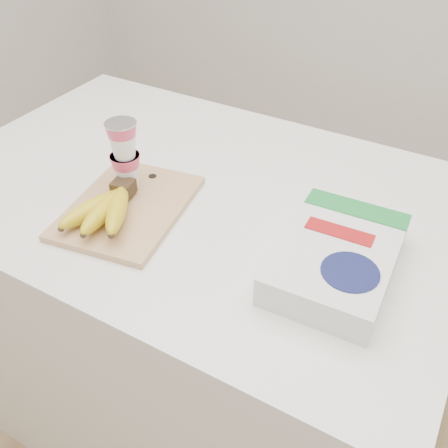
# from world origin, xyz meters

# --- Properties ---
(room) EXTENTS (4.00, 4.00, 4.00)m
(room) POSITION_xyz_m (0.00, 0.00, 1.35)
(room) COLOR tan
(room) RESTS_ON ground
(table) EXTENTS (1.32, 0.88, 0.99)m
(table) POSITION_xyz_m (0.00, 0.00, 0.50)
(table) COLOR white
(table) RESTS_ON ground
(cutting_board) EXTENTS (0.30, 0.37, 0.02)m
(cutting_board) POSITION_xyz_m (-0.08, -0.15, 1.00)
(cutting_board) COLOR tan
(cutting_board) RESTS_ON table
(bananas) EXTENTS (0.16, 0.22, 0.07)m
(bananas) POSITION_xyz_m (-0.09, -0.21, 1.04)
(bananas) COLOR #382816
(bananas) RESTS_ON cutting_board
(yogurt_stack) EXTENTS (0.08, 0.08, 0.17)m
(yogurt_stack) POSITION_xyz_m (-0.12, -0.09, 1.10)
(yogurt_stack) COLOR white
(yogurt_stack) RESTS_ON cutting_board
(cereal_box) EXTENTS (0.23, 0.33, 0.07)m
(cereal_box) POSITION_xyz_m (0.41, -0.11, 1.03)
(cereal_box) COLOR silver
(cereal_box) RESTS_ON table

